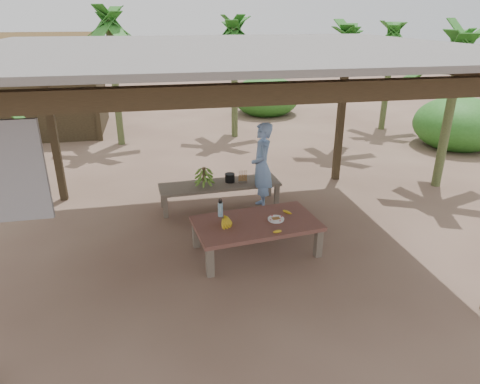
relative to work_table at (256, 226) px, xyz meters
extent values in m
plane|color=brown|center=(-0.38, 0.36, -0.43)|extent=(80.00, 80.00, 0.00)
cube|color=black|center=(-3.18, 2.66, 0.92)|extent=(0.13, 0.13, 2.70)
cube|color=black|center=(2.42, 2.66, 0.92)|extent=(0.13, 0.13, 2.70)
cube|color=black|center=(-0.38, -1.94, 2.27)|extent=(5.80, 0.14, 0.18)
cube|color=black|center=(-0.38, 2.66, 2.27)|extent=(5.80, 0.14, 0.18)
cube|color=black|center=(2.42, 0.36, 2.27)|extent=(0.14, 4.80, 0.18)
cube|color=slate|center=(-0.38, 0.36, 2.49)|extent=(6.60, 5.60, 0.06)
cube|color=slate|center=(-2.48, -1.94, 1.72)|extent=(0.45, 0.05, 0.85)
cube|color=brown|center=(-0.76, -0.51, -0.21)|extent=(0.11, 0.11, 0.44)
cube|color=brown|center=(0.86, -0.32, -0.21)|extent=(0.11, 0.11, 0.44)
cube|color=brown|center=(-0.86, 0.32, -0.21)|extent=(0.11, 0.11, 0.44)
cube|color=brown|center=(0.76, 0.51, -0.21)|extent=(0.11, 0.11, 0.44)
cube|color=maroon|center=(0.00, 0.00, 0.04)|extent=(1.91, 1.21, 0.06)
cube|color=brown|center=(-1.28, 1.45, -0.23)|extent=(0.08, 0.08, 0.40)
cube|color=brown|center=(0.78, 1.58, -0.23)|extent=(0.08, 0.08, 0.40)
cube|color=brown|center=(-1.31, 1.91, -0.23)|extent=(0.08, 0.08, 0.40)
cube|color=brown|center=(0.75, 2.03, -0.23)|extent=(0.08, 0.08, 0.40)
cube|color=brown|center=(-0.26, 1.74, -0.01)|extent=(2.23, 0.73, 0.05)
cylinder|color=white|center=(0.30, -0.02, 0.07)|extent=(0.22, 0.22, 0.01)
cylinder|color=white|center=(0.30, -0.02, 0.09)|extent=(0.24, 0.24, 0.02)
cube|color=brown|center=(0.30, -0.02, 0.09)|extent=(0.13, 0.10, 0.02)
ellipsoid|color=yellow|center=(0.21, -0.40, 0.09)|extent=(0.15, 0.11, 0.04)
ellipsoid|color=yellow|center=(0.53, 0.18, 0.09)|extent=(0.15, 0.13, 0.04)
cylinder|color=#3E93C1|center=(-0.48, 0.29, 0.17)|extent=(0.08, 0.08, 0.22)
cylinder|color=black|center=(-0.48, 0.29, 0.30)|extent=(0.05, 0.05, 0.03)
torus|color=black|center=(-0.48, 0.29, 0.33)|extent=(0.05, 0.01, 0.05)
cylinder|color=black|center=(-0.07, 1.79, 0.09)|extent=(0.18, 0.18, 0.15)
imported|color=#6F94D1|center=(0.47, 1.53, 0.36)|extent=(0.47, 0.64, 1.60)
cube|color=black|center=(-4.88, 8.36, 0.57)|extent=(4.00, 3.00, 2.00)
cube|color=brown|center=(-4.88, 7.51, 1.92)|extent=(4.40, 1.73, 1.00)
cube|color=brown|center=(-4.88, 9.21, 1.92)|extent=(4.40, 1.73, 1.00)
cylinder|color=#596638|center=(3.46, 4.87, 0.99)|extent=(0.18, 0.18, 2.86)
cylinder|color=#596638|center=(0.93, 6.53, 1.05)|extent=(0.18, 0.18, 2.97)
cylinder|color=#596638|center=(-2.28, 6.37, 1.16)|extent=(0.18, 0.18, 3.20)
cylinder|color=#596638|center=(4.33, 1.87, 0.98)|extent=(0.18, 0.18, 2.83)
cylinder|color=#596638|center=(5.59, 6.46, 0.97)|extent=(0.18, 0.18, 2.80)
camera|label=1|loc=(-1.36, -5.47, 2.89)|focal=32.00mm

